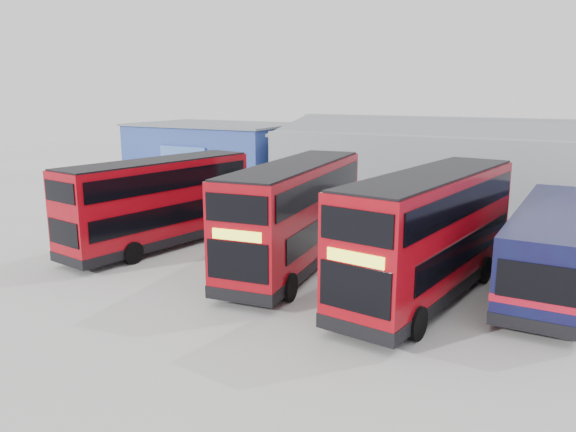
{
  "coord_description": "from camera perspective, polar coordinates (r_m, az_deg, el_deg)",
  "views": [
    {
      "loc": [
        11.55,
        -17.42,
        7.52
      ],
      "look_at": [
        -0.08,
        3.94,
        2.1
      ],
      "focal_mm": 35.0,
      "sensor_mm": 36.0,
      "label": 1
    }
  ],
  "objects": [
    {
      "name": "panel_van",
      "position": [
        41.25,
        -16.74,
        3.42
      ],
      "size": [
        4.17,
        5.89,
        2.41
      ],
      "rotation": [
        0.0,
        0.0,
        -0.41
      ],
      "color": "white",
      "rests_on": "ground"
    },
    {
      "name": "double_decker_left",
      "position": [
        27.96,
        -12.97,
        1.17
      ],
      "size": [
        4.0,
        10.45,
        4.32
      ],
      "rotation": [
        0.0,
        0.0,
        2.99
      ],
      "color": "maroon",
      "rests_on": "ground"
    },
    {
      "name": "ground_plane",
      "position": [
        22.22,
        -4.73,
        -7.27
      ],
      "size": [
        120.0,
        120.0,
        0.0
      ],
      "primitive_type": "plane",
      "color": "#ABABA6",
      "rests_on": "ground"
    },
    {
      "name": "double_decker_centre",
      "position": [
        23.92,
        0.68,
        -0.1
      ],
      "size": [
        3.82,
        11.04,
        4.58
      ],
      "rotation": [
        0.0,
        0.0,
        0.12
      ],
      "color": "maroon",
      "rests_on": "ground"
    },
    {
      "name": "maintenance_shed",
      "position": [
        37.91,
        23.0,
        4.12
      ],
      "size": [
        30.5,
        12.0,
        5.89
      ],
      "color": "gray",
      "rests_on": "ground"
    },
    {
      "name": "office_block",
      "position": [
        43.95,
        -7.24,
        6.01
      ],
      "size": [
        12.3,
        8.32,
        5.12
      ],
      "color": "navy",
      "rests_on": "ground"
    },
    {
      "name": "double_decker_right",
      "position": [
        21.25,
        14.14,
        -1.99
      ],
      "size": [
        4.1,
        11.26,
        4.66
      ],
      "rotation": [
        0.0,
        0.0,
        -0.13
      ],
      "color": "maroon",
      "rests_on": "ground"
    },
    {
      "name": "single_decker_blue",
      "position": [
        24.06,
        25.33,
        -2.98
      ],
      "size": [
        2.99,
        11.76,
        3.17
      ],
      "rotation": [
        0.0,
        0.0,
        3.13
      ],
      "color": "#0D133A",
      "rests_on": "ground"
    }
  ]
}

